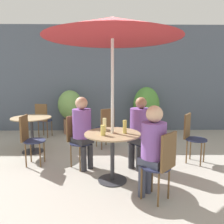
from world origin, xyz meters
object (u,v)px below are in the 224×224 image
beer_glass_2 (103,130)px  potted_plant_1 (146,107)px  bistro_chair_2 (77,136)px  bistro_chair_5 (191,134)px  seated_person_0 (153,144)px  umbrella (112,28)px  bistro_chair_6 (29,136)px  bistro_chair_4 (43,117)px  bistro_chair_3 (106,125)px  bistro_chair_1 (145,136)px  beer_glass_0 (125,127)px  cafe_table_near (112,144)px  beer_glass_1 (105,125)px  bistro_chair_0 (162,161)px  cafe_table_far (32,125)px  potted_plant_0 (70,108)px  seated_person_1 (140,127)px

beer_glass_2 → potted_plant_1: 3.17m
bistro_chair_2 → bistro_chair_5: size_ratio=1.00×
seated_person_0 → umbrella: size_ratio=0.51×
seated_person_0 → bistro_chair_6: bearing=-76.0°
potted_plant_1 → bistro_chair_4: bearing=-171.7°
bistro_chair_3 → bistro_chair_1: bearing=96.1°
seated_person_0 → beer_glass_0: seated_person_0 is taller
seated_person_0 → beer_glass_2: seated_person_0 is taller
cafe_table_near → beer_glass_1: bearing=129.7°
beer_glass_0 → potted_plant_1: 2.96m
bistro_chair_4 → beer_glass_2: size_ratio=6.16×
bistro_chair_5 → beer_glass_0: 1.49m
bistro_chair_1 → umbrella: 1.85m
seated_person_0 → umbrella: 1.62m
bistro_chair_6 → potted_plant_1: size_ratio=0.69×
bistro_chair_0 → bistro_chair_2: size_ratio=1.00×
beer_glass_0 → bistro_chair_0: bearing=-54.1°
cafe_table_near → bistro_chair_4: 3.00m
cafe_table_far → bistro_chair_1: (2.22, -0.75, -0.03)m
bistro_chair_4 → bistro_chair_6: bearing=111.4°
bistro_chair_4 → beer_glass_2: 3.04m
bistro_chair_5 → bistro_chair_1: bearing=134.8°
bistro_chair_0 → beer_glass_1: bearing=-91.1°
beer_glass_0 → beer_glass_2: size_ratio=1.33×
seated_person_0 → bistro_chair_2: bearing=-90.0°
bistro_chair_5 → cafe_table_far: bearing=114.3°
cafe_table_far → beer_glass_2: size_ratio=5.56×
bistro_chair_1 → bistro_chair_6: 2.02m
bistro_chair_1 → beer_glass_0: bearing=-79.6°
bistro_chair_3 → bistro_chair_5: bearing=122.8°
bistro_chair_2 → beer_glass_0: beer_glass_0 is taller
umbrella → potted_plant_0: bearing=111.1°
bistro_chair_0 → umbrella: 1.85m
cafe_table_far → bistro_chair_5: size_ratio=0.90×
umbrella → cafe_table_far: bearing=140.8°
beer_glass_1 → seated_person_1: bearing=30.9°
cafe_table_near → bistro_chair_0: size_ratio=0.92×
cafe_table_near → bistro_chair_5: (1.44, 0.74, -0.04)m
cafe_table_far → potted_plant_1: bearing=29.9°
seated_person_0 → beer_glass_2: (-0.62, 0.36, 0.09)m
bistro_chair_6 → bistro_chair_2: bearing=-94.6°
cafe_table_far → beer_glass_2: 2.11m
bistro_chair_0 → bistro_chair_2: (-1.19, 1.15, 0.00)m
seated_person_1 → umbrella: size_ratio=0.52×
bistro_chair_6 → seated_person_1: 1.93m
cafe_table_near → seated_person_1: (0.47, 0.49, 0.15)m
cafe_table_far → potted_plant_1: (2.62, 1.51, 0.19)m
beer_glass_1 → bistro_chair_2: bearing=137.7°
bistro_chair_4 → bistro_chair_2: bearing=133.6°
bistro_chair_1 → potted_plant_1: potted_plant_1 is taller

